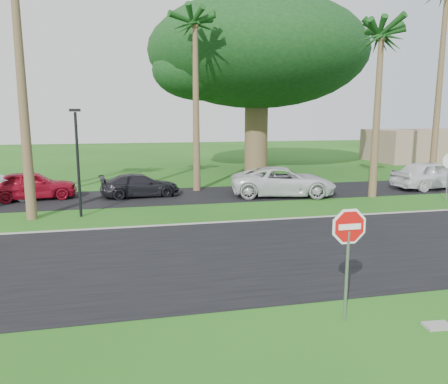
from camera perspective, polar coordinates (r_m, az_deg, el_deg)
ground at (r=12.49m, az=6.81°, el=-10.58°), size 120.00×120.00×0.00m
road at (r=14.28m, az=4.13°, el=-7.82°), size 120.00×8.00×0.02m
parking_strip at (r=24.23m, az=-3.00°, el=-0.37°), size 120.00×5.00×0.02m
curb at (r=18.04m, az=0.43°, el=-3.93°), size 120.00×0.12×0.06m
stop_sign_near at (r=9.52m, az=15.93°, el=-6.25°), size 1.05×0.07×2.62m
palm_center at (r=25.76m, az=-3.80°, el=20.71°), size 5.00×5.00×10.50m
palm_right_near at (r=24.97m, az=19.87°, el=18.24°), size 5.00×5.00×9.50m
canopy_tree at (r=34.77m, az=4.35°, el=17.55°), size 16.50×16.50×13.12m
streetlight_right at (r=19.69m, az=-18.58°, el=4.47°), size 0.45×0.25×4.64m
building_far at (r=46.46m, az=24.55°, el=5.58°), size 10.00×6.00×3.00m
car_red at (r=24.85m, az=-23.82°, el=0.78°), size 4.68×2.52×1.51m
car_dark at (r=24.01m, az=-10.91°, el=0.82°), size 4.39×2.18×1.23m
car_minivan at (r=24.01m, az=7.73°, el=1.33°), size 6.05×3.66×1.57m
car_pickup at (r=28.88m, az=25.39°, el=2.00°), size 5.13×2.64×1.67m
utility_slab at (r=10.54m, az=26.10°, el=-15.42°), size 0.57×0.39×0.06m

